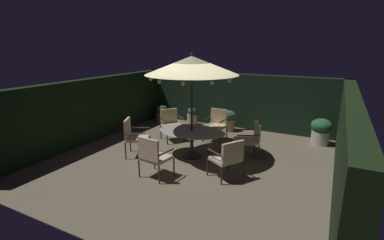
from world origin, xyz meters
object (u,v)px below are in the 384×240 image
object	(u,v)px
patio_chair_southwest	(153,155)
potted_plant_back_left	(192,116)
potted_plant_back_center	(229,120)
patio_chair_northeast	(250,138)
patio_umbrella	(192,65)
patio_chair_east	(217,123)
patio_chair_south	(134,135)
potted_plant_left_far	(162,113)
patio_dining_table	(192,134)
patio_chair_southeast	(171,122)
potted_plant_right_far	(321,130)
patio_chair_north	(228,157)

from	to	relation	value
patio_chair_southwest	potted_plant_back_left	bearing A→B (deg)	106.14
patio_chair_southwest	potted_plant_back_center	xyz separation A→B (m)	(0.23, 4.26, -0.17)
patio_chair_northeast	potted_plant_back_center	bearing A→B (deg)	123.68
patio_chair_southwest	potted_plant_back_center	world-z (taller)	patio_chair_southwest
potted_plant_back_center	patio_umbrella	bearing A→B (deg)	-91.24
patio_chair_east	patio_chair_southwest	distance (m)	3.12
patio_chair_southwest	patio_umbrella	bearing A→B (deg)	83.77
patio_chair_south	potted_plant_left_far	xyz separation A→B (m)	(-1.35, 3.41, -0.29)
patio_umbrella	patio_chair_east	bearing A→B (deg)	87.25
patio_dining_table	patio_chair_southeast	xyz separation A→B (m)	(-1.23, 0.96, -0.06)
patio_umbrella	potted_plant_right_far	bearing A→B (deg)	41.35
patio_chair_north	patio_chair_northeast	size ratio (longest dim) A/B	0.98
patio_chair_south	potted_plant_back_left	size ratio (longest dim) A/B	1.60
patio_umbrella	potted_plant_left_far	size ratio (longest dim) A/B	4.38
patio_chair_northeast	potted_plant_left_far	size ratio (longest dim) A/B	1.49
patio_chair_southeast	patio_chair_southwest	bearing A→B (deg)	-67.05
potted_plant_left_far	potted_plant_right_far	bearing A→B (deg)	-0.66
potted_plant_back_left	patio_dining_table	bearing A→B (deg)	-62.95
patio_umbrella	patio_chair_south	distance (m)	2.41
patio_chair_northeast	patio_chair_south	bearing A→B (deg)	-153.89
patio_chair_south	potted_plant_back_center	world-z (taller)	patio_chair_south
patio_chair_southwest	potted_plant_back_center	distance (m)	4.27
patio_chair_east	patio_chair_south	bearing A→B (deg)	-123.61
patio_chair_south	potted_plant_back_left	distance (m)	3.48
potted_plant_back_left	potted_plant_right_far	world-z (taller)	potted_plant_right_far
patio_umbrella	patio_chair_southwest	xyz separation A→B (m)	(-0.17, -1.55, -1.87)
potted_plant_back_center	potted_plant_left_far	size ratio (longest dim) A/B	1.16
potted_plant_back_center	potted_plant_right_far	distance (m)	2.97
patio_dining_table	patio_chair_southwest	bearing A→B (deg)	-96.23
patio_chair_south	patio_chair_southwest	size ratio (longest dim) A/B	1.05
patio_umbrella	patio_chair_north	size ratio (longest dim) A/B	2.99
patio_umbrella	potted_plant_right_far	xyz separation A→B (m)	(3.03, 2.66, -2.01)
potted_plant_left_far	patio_chair_southwest	bearing A→B (deg)	-58.78
patio_dining_table	patio_chair_north	xyz separation A→B (m)	(1.33, -0.80, -0.09)
patio_umbrella	potted_plant_back_left	bearing A→B (deg)	117.05
patio_chair_northeast	patio_chair_southwest	xyz separation A→B (m)	(-1.56, -2.25, 0.03)
patio_chair_east	patio_dining_table	bearing A→B (deg)	-92.75
patio_chair_southwest	patio_chair_north	bearing A→B (deg)	26.47
patio_chair_south	patio_chair_southwest	bearing A→B (deg)	-35.18
patio_chair_east	patio_chair_southeast	world-z (taller)	patio_chair_east
patio_chair_southeast	potted_plant_right_far	bearing A→B (deg)	21.83
potted_plant_right_far	patio_chair_southwest	bearing A→B (deg)	-127.17
patio_umbrella	potted_plant_right_far	distance (m)	4.51
patio_dining_table	potted_plant_left_far	xyz separation A→B (m)	(-2.77, 2.73, -0.31)
potted_plant_left_far	potted_plant_right_far	xyz separation A→B (m)	(5.79, -0.07, 0.12)
patio_chair_east	patio_chair_southeast	size ratio (longest dim) A/B	1.02
patio_chair_south	patio_dining_table	bearing A→B (deg)	25.62
patio_chair_south	patio_chair_southwest	xyz separation A→B (m)	(1.24, -0.87, -0.03)
patio_chair_southeast	potted_plant_back_left	bearing A→B (deg)	96.06
patio_umbrella	patio_chair_northeast	distance (m)	2.46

